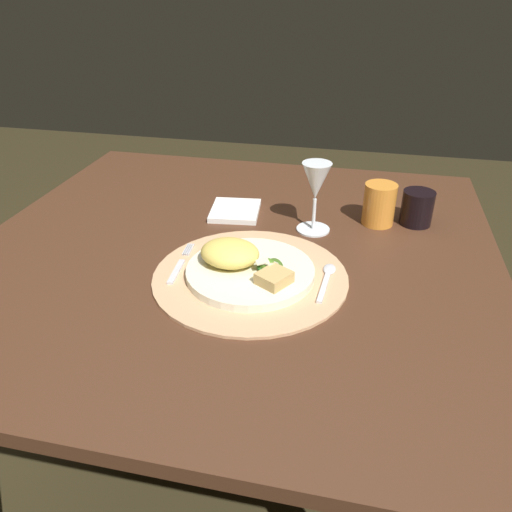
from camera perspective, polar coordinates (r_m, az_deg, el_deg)
name	(u,v)px	position (r m, az deg, el deg)	size (l,w,h in m)	color
ground_plane	(239,471)	(1.56, -2.00, -23.31)	(6.00, 6.00, 0.00)	#2E2715
dining_table	(234,310)	(1.15, -2.49, -6.12)	(1.10, 1.08, 0.73)	#472919
placemat	(250,276)	(0.96, -0.65, -2.34)	(0.37, 0.37, 0.01)	tan
dinner_plate	(250,272)	(0.95, -0.65, -1.78)	(0.24, 0.24, 0.02)	silver
pasta_serving	(230,253)	(0.95, -3.00, 0.35)	(0.11, 0.10, 0.05)	#EACB5B
salad_greens	(270,268)	(0.93, 1.62, -1.40)	(0.07, 0.09, 0.02)	#3D7B1F
bread_piece	(274,278)	(0.90, 2.07, -2.49)	(0.06, 0.05, 0.02)	tan
fork	(180,265)	(1.00, -8.65, -0.99)	(0.02, 0.15, 0.00)	silver
spoon	(327,276)	(0.96, 8.13, -2.27)	(0.02, 0.14, 0.01)	silver
napkin	(235,211)	(1.22, -2.38, 5.18)	(0.11, 0.13, 0.01)	white
wine_glass	(316,185)	(1.10, 6.83, 8.06)	(0.08, 0.08, 0.16)	silver
amber_tumbler	(379,204)	(1.18, 13.86, 5.75)	(0.07, 0.07, 0.10)	orange
dark_tumbler	(417,208)	(1.21, 17.88, 5.25)	(0.07, 0.07, 0.08)	black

